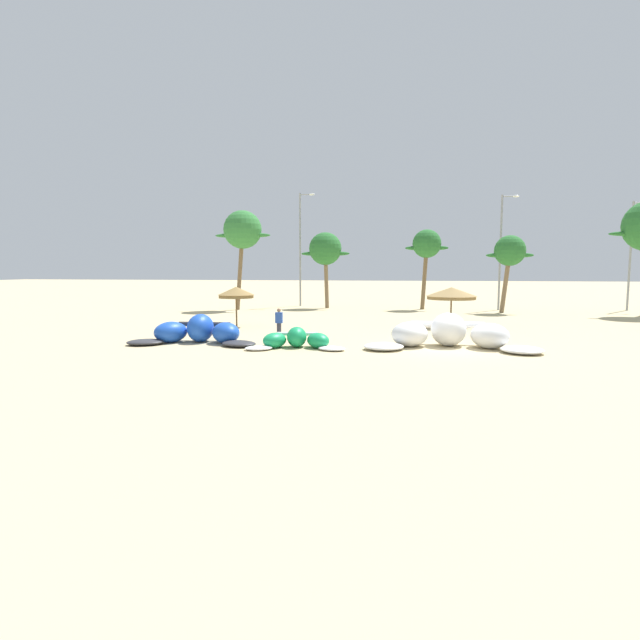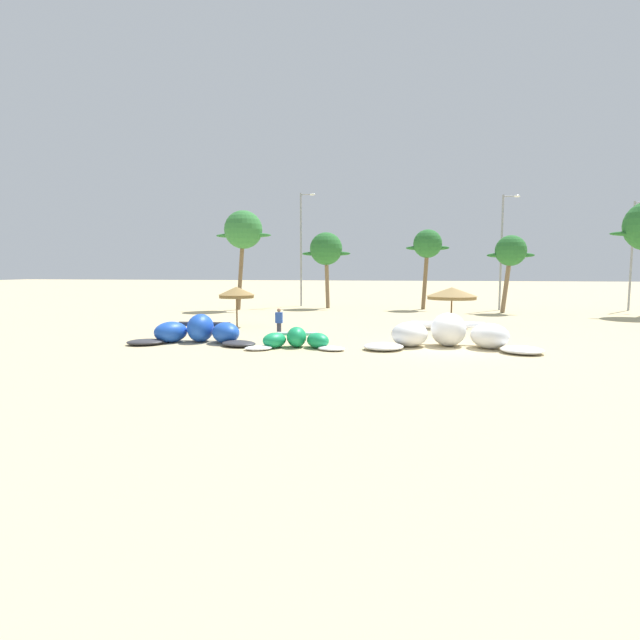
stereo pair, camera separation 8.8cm
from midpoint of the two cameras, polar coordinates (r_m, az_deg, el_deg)
name	(u,v)px [view 2 (the right image)]	position (r m, az deg, el deg)	size (l,w,h in m)	color
ground_plane	(445,348)	(23.90, 14.21, -3.12)	(260.00, 260.00, 0.00)	#C6B284
kite_far_left	(198,332)	(25.47, -13.62, -1.34)	(6.67, 3.25, 1.40)	#333338
kite_left	(296,340)	(23.20, -2.63, -2.30)	(4.77, 2.51, 0.96)	white
kite_left_of_center	(449,335)	(24.08, 14.60, -1.61)	(8.26, 3.69, 1.57)	white
beach_umbrella_near_van	(237,292)	(31.90, -9.42, 3.13)	(2.29, 2.29, 2.54)	brown
beach_umbrella_middle	(452,293)	(32.46, 14.87, 2.97)	(3.16, 3.16, 2.51)	brown
person_near_kites	(279,324)	(26.04, -4.60, -0.41)	(0.36, 0.24, 1.62)	#383842
palm_leftmost	(243,231)	(45.18, -8.69, 10.03)	(5.03, 3.36, 8.76)	brown
palm_left	(326,250)	(46.59, 0.75, 8.03)	(4.51, 3.01, 7.01)	#7F6647
palm_left_of_gap	(428,245)	(46.15, 12.21, 8.33)	(3.81, 2.54, 7.16)	brown
palm_center_left	(511,252)	(44.39, 20.96, 7.25)	(3.79, 2.53, 6.41)	#7F6647
lamppost_west	(302,245)	(49.10, -2.02, 8.56)	(1.51, 0.24, 10.90)	gray
lamppost_west_center	(503,247)	(47.19, 20.15, 7.81)	(1.50, 0.24, 10.08)	gray
lamppost_east_center	(634,250)	(51.59, 32.19, 6.76)	(1.72, 0.24, 9.46)	gray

